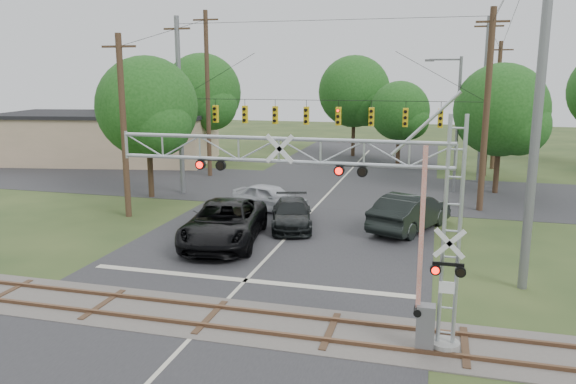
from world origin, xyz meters
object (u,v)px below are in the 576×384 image
(car_dark, at_px, (292,214))
(commercial_building, at_px, (108,137))
(traffic_signal_span, at_px, (336,111))
(pickup_black, at_px, (224,223))
(crossing_gantry, at_px, (343,203))
(sedan_silver, at_px, (270,198))
(streetlight, at_px, (455,118))

(car_dark, xyz_separation_m, commercial_building, (-22.08, 17.93, 1.50))
(traffic_signal_span, distance_m, pickup_black, 11.54)
(traffic_signal_span, bearing_deg, car_dark, -99.64)
(pickup_black, bearing_deg, commercial_building, 123.67)
(traffic_signal_span, distance_m, commercial_building, 26.08)
(commercial_building, bearing_deg, crossing_gantry, -58.44)
(traffic_signal_span, relative_size, car_dark, 3.87)
(sedan_silver, bearing_deg, commercial_building, 71.44)
(car_dark, xyz_separation_m, streetlight, (8.19, 11.62, 4.31))
(pickup_black, bearing_deg, traffic_signal_span, 61.77)
(traffic_signal_span, distance_m, streetlight, 8.78)
(sedan_silver, bearing_deg, crossing_gantry, -137.85)
(pickup_black, distance_m, sedan_silver, 6.65)
(pickup_black, relative_size, sedan_silver, 1.52)
(car_dark, relative_size, streetlight, 0.55)
(car_dark, bearing_deg, commercial_building, 126.07)
(sedan_silver, xyz_separation_m, streetlight, (10.33, 8.46, 4.24))
(sedan_silver, relative_size, commercial_building, 0.23)
(traffic_signal_span, relative_size, commercial_building, 0.95)
(sedan_silver, xyz_separation_m, commercial_building, (-19.94, 14.77, 1.43))
(crossing_gantry, relative_size, streetlight, 1.16)
(traffic_signal_span, xyz_separation_m, sedan_silver, (-3.24, -3.31, -4.87))
(car_dark, relative_size, commercial_building, 0.24)
(pickup_black, bearing_deg, streetlight, 46.06)
(car_dark, height_order, sedan_silver, sedan_silver)
(sedan_silver, height_order, commercial_building, commercial_building)
(crossing_gantry, relative_size, pickup_black, 1.48)
(car_dark, height_order, commercial_building, commercial_building)
(crossing_gantry, xyz_separation_m, car_dark, (-4.61, 11.88, -3.51))
(crossing_gantry, height_order, commercial_building, crossing_gantry)
(commercial_building, bearing_deg, pickup_black, -57.67)
(crossing_gantry, bearing_deg, traffic_signal_span, 100.83)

